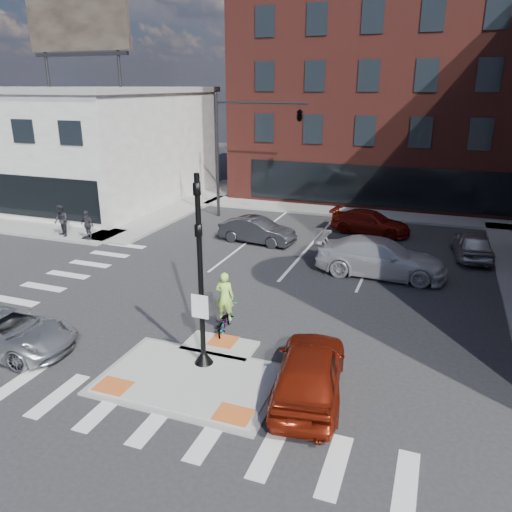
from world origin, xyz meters
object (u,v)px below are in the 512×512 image
at_px(silver_suv, 4,332).
at_px(pedestrian_a, 61,221).
at_px(white_pickup, 380,257).
at_px(cyclist, 225,312).
at_px(bg_car_red, 370,222).
at_px(red_sedan, 309,370).
at_px(pedestrian_b, 87,225).
at_px(bg_car_silver, 472,244).
at_px(bg_car_dark, 257,230).

xyz_separation_m(silver_suv, pedestrian_a, (-7.09, 11.03, 0.38)).
xyz_separation_m(white_pickup, cyclist, (-4.46, -7.70, -0.10)).
xyz_separation_m(bg_car_red, pedestrian_a, (-16.45, -7.29, 0.38)).
bearing_deg(red_sedan, cyclist, -44.45).
height_order(white_pickup, pedestrian_b, pedestrian_b).
height_order(red_sedan, pedestrian_a, pedestrian_a).
xyz_separation_m(bg_car_red, cyclist, (-3.03, -14.52, 0.08)).
distance_m(bg_car_silver, pedestrian_b, 20.76).
height_order(bg_car_silver, pedestrian_a, pedestrian_a).
relative_size(bg_car_red, cyclist, 2.08).
relative_size(silver_suv, bg_car_silver, 1.16).
relative_size(silver_suv, pedestrian_a, 2.68).
xyz_separation_m(bg_car_dark, cyclist, (2.65, -10.46, 0.05)).
xyz_separation_m(cyclist, pedestrian_b, (-11.69, 7.31, 0.21)).
relative_size(bg_car_dark, pedestrian_b, 2.61).
height_order(bg_car_red, pedestrian_b, pedestrian_b).
bearing_deg(bg_car_dark, bg_car_silver, -75.63).
bearing_deg(white_pickup, silver_suv, 137.06).
xyz_separation_m(white_pickup, bg_car_red, (-1.43, 6.82, -0.18)).
bearing_deg(cyclist, red_sedan, 134.94).
xyz_separation_m(red_sedan, bg_car_dark, (-6.47, 13.21, -0.09)).
relative_size(red_sedan, bg_car_dark, 1.09).
height_order(bg_car_dark, pedestrian_a, pedestrian_a).
xyz_separation_m(silver_suv, red_sedan, (10.14, 1.04, 0.12)).
distance_m(bg_car_silver, pedestrian_a, 22.47).
relative_size(white_pickup, pedestrian_b, 3.61).
bearing_deg(pedestrian_b, bg_car_red, 37.36).
bearing_deg(red_sedan, bg_car_dark, -72.50).
bearing_deg(cyclist, bg_car_red, -110.98).
relative_size(cyclist, pedestrian_a, 1.24).
xyz_separation_m(bg_car_dark, pedestrian_a, (-10.77, -3.23, 0.36)).
xyz_separation_m(bg_car_silver, bg_car_red, (-5.52, 2.61, -0.04)).
bearing_deg(pedestrian_b, pedestrian_a, -166.11).
bearing_deg(cyclist, silver_suv, 21.81).
xyz_separation_m(silver_suv, white_pickup, (10.79, 11.50, 0.18)).
distance_m(white_pickup, bg_car_dark, 7.63).
bearing_deg(pedestrian_b, white_pickup, 12.64).
xyz_separation_m(bg_car_dark, pedestrian_b, (-9.03, -3.15, 0.27)).
bearing_deg(red_sedan, bg_car_silver, -116.50).
relative_size(silver_suv, white_pickup, 0.82).
bearing_deg(silver_suv, pedestrian_a, 29.52).
relative_size(bg_car_dark, pedestrian_a, 2.35).
height_order(bg_car_dark, bg_car_silver, bg_car_silver).
xyz_separation_m(cyclist, pedestrian_a, (-13.42, 7.23, 0.30)).
xyz_separation_m(bg_car_silver, pedestrian_a, (-21.98, -4.68, 0.34)).
bearing_deg(bg_car_red, pedestrian_a, 123.10).
bearing_deg(white_pickup, pedestrian_b, 91.62).
height_order(white_pickup, cyclist, cyclist).
xyz_separation_m(red_sedan, cyclist, (-3.81, 2.76, -0.04)).
height_order(cyclist, pedestrian_b, cyclist).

